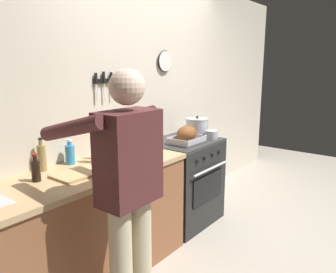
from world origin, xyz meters
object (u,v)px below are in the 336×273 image
roasting_pan (187,135)px  bottle_dish_soap (70,154)px  bottle_wine_red (133,139)px  stock_pot (197,127)px  bottle_vinegar (42,157)px  saucepan (211,135)px  bottle_soy_sauce (36,170)px  cutting_board (79,173)px  bottle_cooking_oil (97,150)px  person_cook (127,187)px  stove (183,181)px  bottle_hot_sauce (96,149)px

roasting_pan → bottle_dish_soap: bottle_dish_soap is taller
bottle_wine_red → stock_pot: bearing=-4.1°
bottle_vinegar → saucepan: bearing=-14.3°
bottle_soy_sauce → bottle_vinegar: (0.15, 0.17, 0.03)m
cutting_board → bottle_cooking_oil: (0.28, 0.13, 0.10)m
saucepan → bottle_dish_soap: size_ratio=0.69×
roasting_pan → saucepan: bearing=-16.0°
roasting_pan → stock_pot: bearing=17.1°
person_cook → bottle_vinegar: 0.83m
stock_pot → bottle_vinegar: (-1.75, 0.23, 0.01)m
person_cook → roasting_pan: 1.43m
stove → bottle_dish_soap: 1.36m
cutting_board → bottle_soy_sauce: bearing=155.5°
person_cook → bottle_dish_soap: size_ratio=8.35×
bottle_cooking_oil → bottle_vinegar: (-0.39, 0.16, -0.00)m
roasting_pan → stock_pot: size_ratio=1.41×
saucepan → cutting_board: bearing=174.8°
stove → bottle_cooking_oil: bearing=175.3°
saucepan → bottle_hot_sauce: 1.32m
person_cook → bottle_dish_soap: 0.83m
person_cook → stock_pot: 1.80m
roasting_pan → bottle_vinegar: 1.43m
cutting_board → stock_pot: bearing=2.0°
bottle_hot_sauce → stock_pot: bearing=-7.5°
saucepan → cutting_board: saucepan is taller
roasting_pan → bottle_dish_soap: 1.20m
bottle_hot_sauce → bottle_cooking_oil: bottle_cooking_oil is taller
cutting_board → person_cook: bearing=-96.0°
saucepan → bottle_wine_red: bearing=163.4°
stock_pot → saucepan: 0.21m
stove → stock_pot: bearing=2.9°
stove → bottle_cooking_oil: (-1.07, 0.09, 0.56)m
bottle_dish_soap → stock_pot: bearing=-8.1°
saucepan → stock_pot: bearing=80.8°
cutting_board → bottle_wine_red: bearing=10.2°
bottle_dish_soap → cutting_board: bearing=-114.9°
bottle_wine_red → bottle_vinegar: bottle_wine_red is taller
person_cook → roasting_pan: (1.34, 0.49, 0.03)m
saucepan → bottle_wine_red: bottle_wine_red is taller
bottle_vinegar → bottle_hot_sauce: bearing=-7.8°
bottle_cooking_oil → bottle_dish_soap: 0.21m
bottle_cooking_oil → bottle_vinegar: 0.42m
bottle_soy_sauce → bottle_hot_sauce: bearing=10.0°
stock_pot → bottle_soy_sauce: stock_pot is taller
person_cook → bottle_soy_sauce: 0.69m
person_cook → stove: bearing=-77.1°
bottle_hot_sauce → bottle_wine_red: bottle_wine_red is taller
saucepan → bottle_soy_sauce: size_ratio=0.70×
cutting_board → bottle_dish_soap: size_ratio=1.81×
roasting_pan → bottle_wine_red: size_ratio=1.19×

